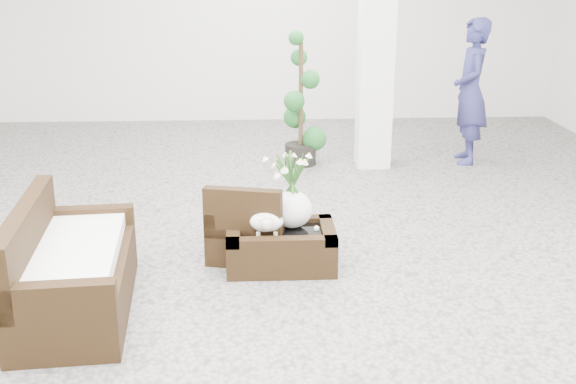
{
  "coord_description": "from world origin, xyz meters",
  "views": [
    {
      "loc": [
        -0.28,
        -5.7,
        2.48
      ],
      "look_at": [
        0.0,
        -0.1,
        0.62
      ],
      "focal_mm": 44.16,
      "sensor_mm": 36.0,
      "label": 1
    }
  ],
  "objects_px": {
    "coffee_table": "(281,249)",
    "armchair": "(250,218)",
    "loveseat": "(74,259)",
    "topiary": "(301,100)"
  },
  "relations": [
    {
      "from": "coffee_table",
      "to": "loveseat",
      "type": "xyz_separation_m",
      "value": [
        -1.52,
        -0.73,
        0.26
      ]
    },
    {
      "from": "armchair",
      "to": "topiary",
      "type": "relative_size",
      "value": 0.43
    },
    {
      "from": "loveseat",
      "to": "topiary",
      "type": "xyz_separation_m",
      "value": [
        1.9,
        3.82,
        0.4
      ]
    },
    {
      "from": "coffee_table",
      "to": "armchair",
      "type": "relative_size",
      "value": 1.3
    },
    {
      "from": "armchair",
      "to": "loveseat",
      "type": "distance_m",
      "value": 1.6
    },
    {
      "from": "coffee_table",
      "to": "armchair",
      "type": "height_order",
      "value": "armchair"
    },
    {
      "from": "loveseat",
      "to": "topiary",
      "type": "relative_size",
      "value": 0.95
    },
    {
      "from": "loveseat",
      "to": "armchair",
      "type": "bearing_deg",
      "value": -57.47
    },
    {
      "from": "armchair",
      "to": "topiary",
      "type": "distance_m",
      "value": 2.96
    },
    {
      "from": "armchair",
      "to": "loveseat",
      "type": "relative_size",
      "value": 0.45
    }
  ]
}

